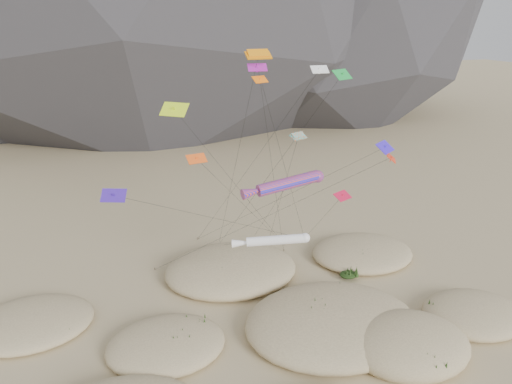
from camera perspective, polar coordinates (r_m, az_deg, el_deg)
ground at (r=47.97m, az=5.50°, el=-18.32°), size 500.00×500.00×0.00m
dunes at (r=51.18m, az=2.52°, el=-14.57°), size 54.12×37.61×3.77m
dune_grass at (r=50.21m, az=3.03°, el=-15.09°), size 40.08×26.50×1.53m
kite_stakes at (r=67.26m, az=-0.91°, el=-6.17°), size 21.06×7.42×0.30m
rainbow_tube_kite at (r=49.27m, az=3.42°, el=0.92°), size 8.99×18.73×14.65m
white_tube_kite at (r=47.31m, az=1.89°, el=-5.55°), size 7.17×20.94×10.04m
orange_parafoil at (r=50.81m, az=0.20°, el=15.13°), size 2.76×12.65×26.24m
multi_parafoil at (r=52.34m, az=4.79°, el=6.13°), size 2.98×13.93×17.94m
delta_kites at (r=49.47m, az=1.99°, el=6.65°), size 28.54×22.94×24.74m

